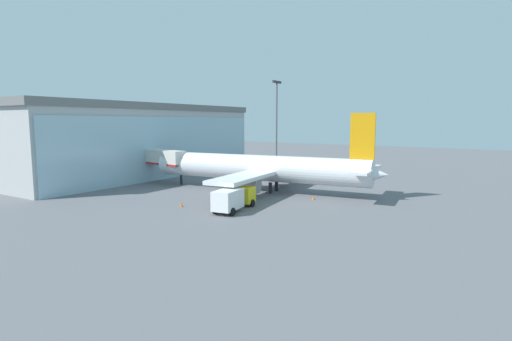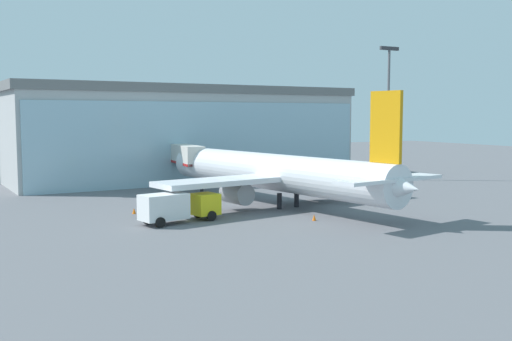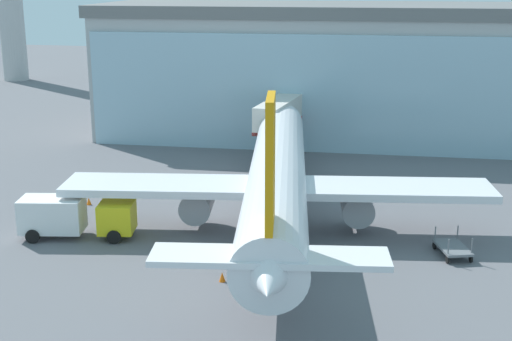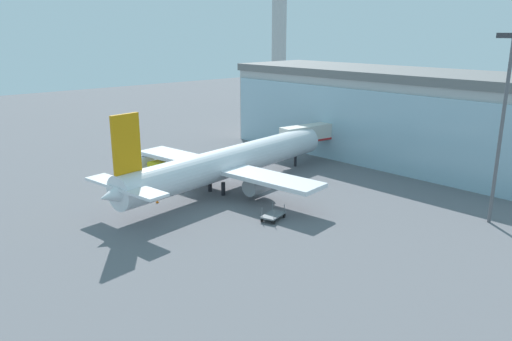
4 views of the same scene
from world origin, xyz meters
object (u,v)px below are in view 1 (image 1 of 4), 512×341
at_px(apron_light_mast, 277,117).
at_px(jet_bridge, 156,158).
at_px(safety_cone_wingtip, 181,205).
at_px(airplane, 261,168).
at_px(baggage_cart, 312,180).
at_px(safety_cone_nose, 313,198).
at_px(catering_truck, 233,198).

bearing_deg(apron_light_mast, jet_bridge, 168.83).
bearing_deg(safety_cone_wingtip, airplane, -7.05).
relative_size(baggage_cart, safety_cone_wingtip, 5.74).
bearing_deg(safety_cone_wingtip, apron_light_mast, 16.36).
relative_size(baggage_cart, safety_cone_nose, 5.74).
height_order(apron_light_mast, catering_truck, apron_light_mast).
height_order(catering_truck, safety_cone_wingtip, catering_truck).
relative_size(apron_light_mast, safety_cone_wingtip, 34.74).
xyz_separation_m(catering_truck, safety_cone_wingtip, (-1.99, 6.47, -1.19)).
bearing_deg(baggage_cart, airplane, 58.18).
relative_size(catering_truck, baggage_cart, 2.40).
height_order(apron_light_mast, safety_cone_wingtip, apron_light_mast).
distance_m(catering_truck, safety_cone_nose, 12.18).
bearing_deg(safety_cone_wingtip, safety_cone_nose, -40.29).
relative_size(airplane, safety_cone_wingtip, 67.59).
height_order(jet_bridge, baggage_cart, jet_bridge).
height_order(jet_bridge, apron_light_mast, apron_light_mast).
xyz_separation_m(baggage_cart, safety_cone_wingtip, (-25.91, 4.56, -0.23)).
relative_size(airplane, safety_cone_nose, 67.59).
bearing_deg(catering_truck, airplane, 9.77).
distance_m(airplane, safety_cone_nose, 9.98).
distance_m(jet_bridge, baggage_cart, 26.81).
bearing_deg(apron_light_mast, baggage_cart, -132.49).
bearing_deg(catering_truck, apron_light_mast, 14.66).
distance_m(catering_truck, safety_cone_wingtip, 6.88).
relative_size(jet_bridge, apron_light_mast, 0.71).
height_order(airplane, catering_truck, airplane).
distance_m(jet_bridge, safety_cone_wingtip, 21.77).
bearing_deg(safety_cone_nose, airplane, 81.75).
relative_size(jet_bridge, airplane, 0.37).
bearing_deg(airplane, jet_bridge, -1.08).
relative_size(jet_bridge, safety_cone_nose, 24.68).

